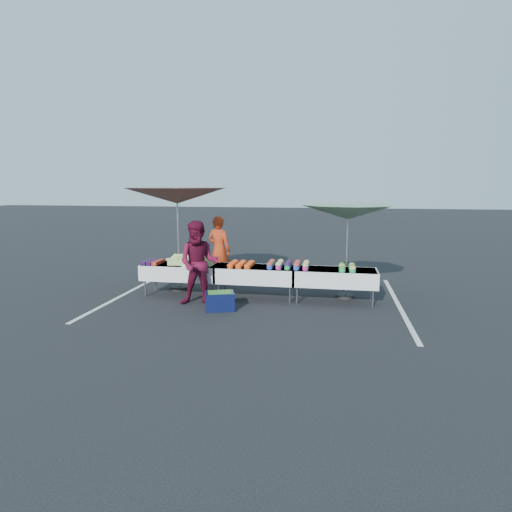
% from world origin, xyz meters
% --- Properties ---
extents(ground, '(80.00, 80.00, 0.00)m').
position_xyz_m(ground, '(0.00, 0.00, 0.00)').
color(ground, black).
extents(stripe_left, '(0.10, 5.00, 0.00)m').
position_xyz_m(stripe_left, '(-3.20, 0.00, 0.00)').
color(stripe_left, silver).
rests_on(stripe_left, ground).
extents(stripe_right, '(0.10, 5.00, 0.00)m').
position_xyz_m(stripe_right, '(3.20, 0.00, 0.00)').
color(stripe_right, silver).
rests_on(stripe_right, ground).
extents(table_left, '(1.86, 0.81, 0.75)m').
position_xyz_m(table_left, '(-1.80, 0.00, 0.58)').
color(table_left, white).
rests_on(table_left, ground).
extents(table_center, '(1.86, 0.81, 0.75)m').
position_xyz_m(table_center, '(0.00, 0.00, 0.58)').
color(table_center, white).
rests_on(table_center, ground).
extents(table_right, '(1.86, 0.81, 0.75)m').
position_xyz_m(table_right, '(1.80, 0.00, 0.58)').
color(table_right, white).
rests_on(table_right, ground).
extents(berry_punnets, '(0.40, 0.54, 0.08)m').
position_xyz_m(berry_punnets, '(-2.51, -0.06, 0.79)').
color(berry_punnets, black).
rests_on(berry_punnets, table_left).
extents(corn_pile, '(1.16, 0.57, 0.26)m').
position_xyz_m(corn_pile, '(-1.56, 0.04, 0.84)').
color(corn_pile, '#8FB45C').
rests_on(corn_pile, table_left).
extents(plastic_bags, '(0.30, 0.25, 0.05)m').
position_xyz_m(plastic_bags, '(-1.50, -0.30, 0.78)').
color(plastic_bags, white).
rests_on(plastic_bags, table_left).
extents(carrot_bowls, '(0.55, 0.69, 0.11)m').
position_xyz_m(carrot_bowls, '(-0.35, -0.01, 0.80)').
color(carrot_bowls, '#D54A17').
rests_on(carrot_bowls, table_center).
extents(potato_cups, '(0.94, 0.58, 0.16)m').
position_xyz_m(potato_cups, '(0.75, 0.00, 0.83)').
color(potato_cups, blue).
rests_on(potato_cups, table_right).
extents(bean_baskets, '(0.36, 0.50, 0.15)m').
position_xyz_m(bean_baskets, '(2.06, -0.10, 0.82)').
color(bean_baskets, '#249256').
rests_on(bean_baskets, table_right).
extents(vendor, '(0.75, 0.60, 1.81)m').
position_xyz_m(vendor, '(-1.26, 1.40, 0.90)').
color(vendor, '#B83515').
rests_on(vendor, ground).
extents(customer, '(0.97, 0.79, 1.86)m').
position_xyz_m(customer, '(-1.13, -0.76, 0.93)').
color(customer, '#590D25').
rests_on(customer, ground).
extents(umbrella_left, '(3.08, 3.08, 2.57)m').
position_xyz_m(umbrella_left, '(-2.05, 0.49, 2.33)').
color(umbrella_left, black).
rests_on(umbrella_left, ground).
extents(umbrella_right, '(2.44, 2.44, 2.19)m').
position_xyz_m(umbrella_right, '(2.06, 0.40, 1.99)').
color(umbrella_right, black).
rests_on(umbrella_right, ground).
extents(storage_bin, '(0.70, 0.60, 0.39)m').
position_xyz_m(storage_bin, '(-0.59, -1.06, 0.20)').
color(storage_bin, '#0B1239').
rests_on(storage_bin, ground).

